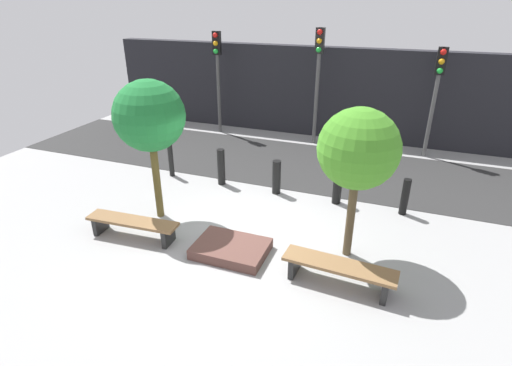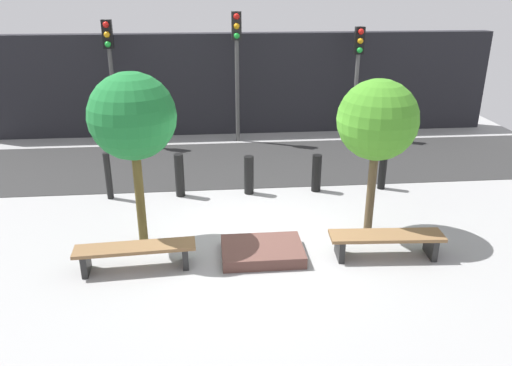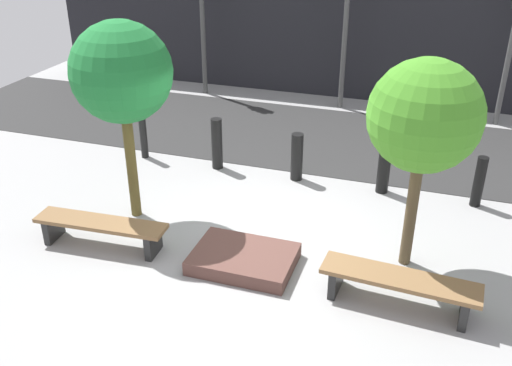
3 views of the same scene
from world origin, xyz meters
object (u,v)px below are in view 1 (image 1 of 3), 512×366
object	(u,v)px
bollard_far_right	(405,197)
tree_behind_right_bench	(358,150)
bollard_left	(221,167)
bollard_center	(277,177)
bench_right	(339,269)
traffic_light_west	(217,64)
traffic_light_mid_east	(437,83)
planter_bed	(231,249)
traffic_light_mid_west	(318,66)
bollard_right	(337,187)
bollard_far_left	(171,158)
tree_behind_left_bench	(149,117)
bench_left	(133,224)

from	to	relation	value
bollard_far_right	tree_behind_right_bench	bearing A→B (deg)	-114.88
bollard_left	bollard_center	world-z (taller)	bollard_left
bench_right	bollard_center	bearing A→B (deg)	128.44
bollard_left	traffic_light_west	world-z (taller)	traffic_light_west
bench_right	bollard_left	distance (m)	4.82
bollard_far_right	traffic_light_mid_east	distance (m)	4.60
bench_right	bollard_left	xyz separation A→B (m)	(-3.71, 3.08, 0.17)
planter_bed	tree_behind_right_bench	distance (m)	3.10
bollard_far_right	traffic_light_mid_west	distance (m)	5.64
bollard_center	traffic_light_mid_west	world-z (taller)	traffic_light_mid_west
bench_right	traffic_light_west	size ratio (longest dim) A/B	0.56
bench_right	bollard_far_right	bearing A→B (deg)	76.15
tree_behind_right_bench	bollard_far_right	world-z (taller)	tree_behind_right_bench
traffic_light_mid_east	bollard_right	bearing A→B (deg)	-115.98
traffic_light_west	traffic_light_mid_east	bearing A→B (deg)	-0.00
bollard_far_right	bollard_center	bearing A→B (deg)	180.00
traffic_light_west	tree_behind_right_bench	bearing A→B (deg)	-47.47
bollard_far_left	traffic_light_west	world-z (taller)	traffic_light_west
tree_behind_right_bench	traffic_light_mid_east	world-z (taller)	traffic_light_mid_east
bollard_right	traffic_light_mid_east	distance (m)	5.01
bollard_far_left	traffic_light_mid_east	size ratio (longest dim) A/B	0.32
tree_behind_right_bench	bollard_center	bearing A→B (deg)	135.93
tree_behind_left_bench	bollard_far_right	distance (m)	5.98
bollard_right	traffic_light_mid_west	size ratio (longest dim) A/B	0.23
bollard_center	bollard_far_right	size ratio (longest dim) A/B	1.01
bollard_center	traffic_light_mid_west	xyz separation A→B (m)	(0.00, 4.18, 2.15)
bench_left	tree_behind_right_bench	distance (m)	4.80
tree_behind_right_bench	bollard_center	xyz separation A→B (m)	(-2.15, 2.08, -1.75)
bench_right	bollard_left	bearing A→B (deg)	143.81
tree_behind_right_bench	bollard_left	xyz separation A→B (m)	(-3.71, 2.08, -1.70)
bench_left	traffic_light_west	distance (m)	7.71
tree_behind_left_bench	bollard_left	distance (m)	2.86
planter_bed	traffic_light_mid_west	size ratio (longest dim) A/B	0.38
bollard_center	traffic_light_west	xyz separation A→B (m)	(-3.59, 4.18, 2.02)
tree_behind_right_bench	traffic_light_mid_west	distance (m)	6.63
bollard_far_left	bollard_left	bearing A→B (deg)	0.00
bollard_far_left	bollard_right	world-z (taller)	bollard_far_left
tree_behind_right_bench	bollard_far_left	xyz separation A→B (m)	(-5.27, 2.08, -1.66)
bench_left	tree_behind_right_bench	xyz separation A→B (m)	(4.30, 1.00, 1.88)
bollard_far_right	traffic_light_mid_west	bearing A→B (deg)	126.70
bench_left	traffic_light_mid_east	world-z (taller)	traffic_light_mid_east
bench_left	bollard_center	world-z (taller)	bollard_center
bollard_left	bollard_center	size ratio (longest dim) A/B	1.11
tree_behind_right_bench	traffic_light_mid_west	xyz separation A→B (m)	(-2.15, 6.26, 0.40)
tree_behind_right_bench	bollard_right	distance (m)	2.79
bench_right	tree_behind_left_bench	bearing A→B (deg)	170.44
tree_behind_left_bench	traffic_light_mid_east	world-z (taller)	traffic_light_mid_east
bollard_far_right	traffic_light_west	size ratio (longest dim) A/B	0.25
bollard_far_right	traffic_light_mid_east	world-z (taller)	traffic_light_mid_east
bollard_far_right	bollard_far_left	bearing A→B (deg)	180.00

